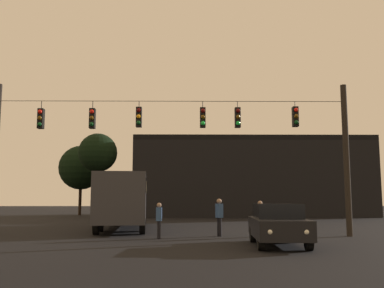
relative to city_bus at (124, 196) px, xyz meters
name	(u,v)px	position (x,y,z in m)	size (l,w,h in m)	color
ground_plane	(176,225)	(2.94, 3.82, -1.87)	(168.00, 168.00, 0.00)	black
overhead_signal_span	(170,144)	(2.88, -5.40, 2.41)	(16.73, 0.44, 7.14)	black
city_bus	(124,196)	(0.00, 0.00, 0.00)	(3.51, 11.18, 3.00)	#2D2D33
car_near_right	(278,224)	(7.01, -9.48, -1.07)	(2.03, 4.41, 1.52)	black
pedestrian_crossing_left	(159,219)	(2.46, -6.52, -1.00)	(0.24, 0.36, 1.54)	black
pedestrian_crossing_center	(260,217)	(7.02, -5.63, -0.95)	(0.32, 0.41, 1.63)	black
pedestrian_crossing_right	(219,215)	(5.17, -5.32, -0.89)	(0.35, 0.42, 1.72)	black
corner_building	(248,179)	(10.15, 21.02, 2.01)	(23.15, 12.72, 7.75)	black
tree_left_silhouette	(81,168)	(-7.96, 21.89, 3.27)	(4.79, 4.79, 7.54)	black
tree_behind_building	(98,154)	(-4.94, 15.94, 4.19)	(3.72, 3.72, 8.01)	#2D2116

